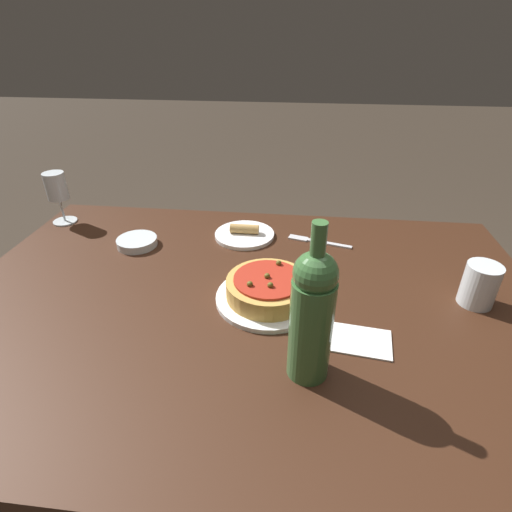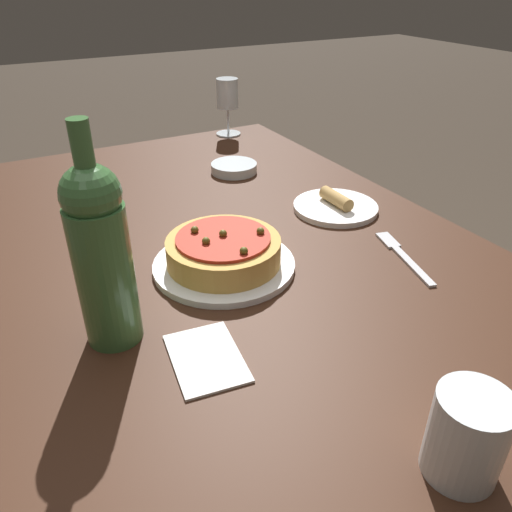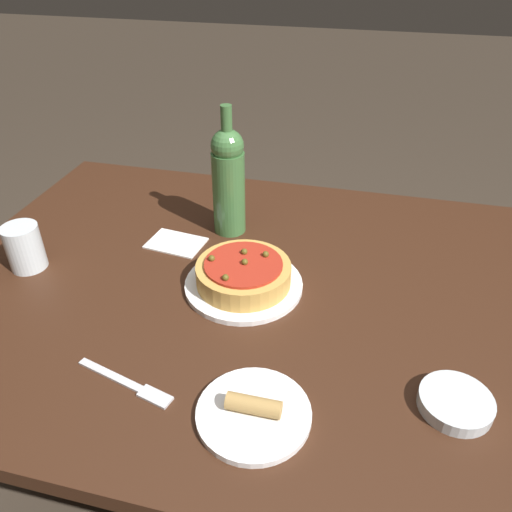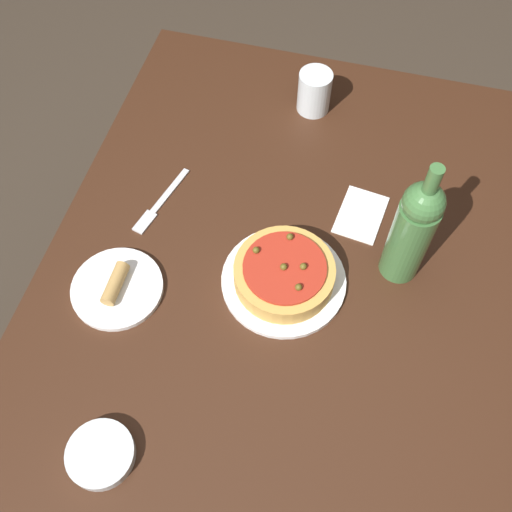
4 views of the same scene
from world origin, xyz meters
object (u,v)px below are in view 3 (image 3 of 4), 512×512
object	(u,v)px
dinner_plate	(244,285)
wine_bottle	(228,179)
pizza	(243,273)
side_bowl	(456,403)
dining_table	(268,314)
fork	(130,384)
side_plate	(254,412)
water_cup	(24,247)

from	to	relation	value
dinner_plate	wine_bottle	world-z (taller)	wine_bottle
pizza	side_bowl	size ratio (longest dim) A/B	1.70
dining_table	fork	world-z (taller)	fork
fork	side_plate	distance (m)	0.22
pizza	fork	bearing A→B (deg)	-110.91
pizza	side_bowl	bearing A→B (deg)	-28.59
dining_table	dinner_plate	distance (m)	0.10
dinner_plate	side_bowl	size ratio (longest dim) A/B	2.13
dining_table	pizza	world-z (taller)	pizza
water_cup	side_plate	distance (m)	0.66
dining_table	water_cup	world-z (taller)	water_cup
pizza	dinner_plate	bearing A→B (deg)	-1.14
dining_table	water_cup	bearing A→B (deg)	-174.65
dining_table	water_cup	distance (m)	0.56
wine_bottle	fork	distance (m)	0.55
pizza	fork	world-z (taller)	pizza
water_cup	side_bowl	size ratio (longest dim) A/B	0.88
fork	water_cup	bearing A→B (deg)	159.63
dining_table	water_cup	size ratio (longest dim) A/B	13.89
fork	side_plate	xyz separation A→B (m)	(0.22, -0.01, 0.01)
dining_table	side_plate	bearing A→B (deg)	-81.35
dinner_plate	water_cup	world-z (taller)	water_cup
wine_bottle	fork	xyz separation A→B (m)	(-0.02, -0.53, -0.14)
water_cup	side_bowl	xyz separation A→B (m)	(0.91, -0.18, -0.04)
wine_bottle	side_plate	world-z (taller)	wine_bottle
wine_bottle	water_cup	bearing A→B (deg)	-146.47
side_plate	water_cup	bearing A→B (deg)	155.02
dinner_plate	water_cup	bearing A→B (deg)	-174.97
wine_bottle	side_plate	bearing A→B (deg)	-70.00
dinner_plate	wine_bottle	bearing A→B (deg)	113.28
dinner_plate	side_plate	distance (m)	0.34
dining_table	pizza	bearing A→B (deg)	-171.66
dinner_plate	wine_bottle	distance (m)	0.27
dining_table	fork	xyz separation A→B (m)	(-0.17, -0.32, 0.08)
dinner_plate	pizza	distance (m)	0.03
pizza	side_bowl	xyz separation A→B (m)	(0.41, -0.23, -0.02)
dining_table	side_bowl	world-z (taller)	side_bowl
dinner_plate	pizza	bearing A→B (deg)	178.86
wine_bottle	water_cup	distance (m)	0.48
side_plate	dining_table	bearing A→B (deg)	98.65
water_cup	fork	bearing A→B (deg)	-35.45
dinner_plate	fork	bearing A→B (deg)	-110.93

